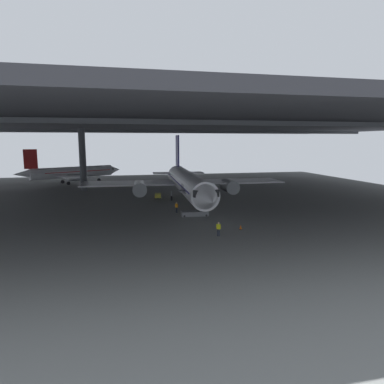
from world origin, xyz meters
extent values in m
plane|color=slate|center=(0.00, 0.00, 0.00)|extent=(110.00, 110.00, 0.00)
cylinder|color=#4C4F54|center=(-19.34, 20.98, 7.00)|extent=(1.46, 1.46, 14.00)
cube|color=#38383D|center=(0.00, 13.75, 14.60)|extent=(121.00, 99.00, 1.20)
cube|color=#4C4F54|center=(0.00, -11.00, 13.60)|extent=(115.50, 0.50, 0.70)
cube|color=#4C4F54|center=(0.00, 30.25, 13.60)|extent=(115.50, 0.50, 0.70)
cylinder|color=white|center=(0.48, 1.31, 3.64)|extent=(5.44, 30.58, 4.08)
cone|color=white|center=(-0.28, -15.73, 3.64)|extent=(4.21, 5.07, 4.00)
cube|color=black|center=(-0.16, -13.15, 4.15)|extent=(3.59, 3.01, 0.90)
cone|color=white|center=(1.24, 18.34, 4.05)|extent=(3.76, 6.68, 3.47)
cube|color=navy|center=(1.13, 15.76, 9.02)|extent=(0.44, 4.46, 6.68)
cube|color=white|center=(3.93, 14.52, 4.25)|extent=(5.34, 3.57, 0.16)
cube|color=white|center=(-1.78, 14.78, 4.25)|extent=(5.34, 3.57, 0.16)
cube|color=white|center=(11.27, 5.76, 3.23)|extent=(17.38, 8.18, 0.24)
cylinder|color=#9EA3A8|center=(9.12, 3.63, 2.52)|extent=(2.76, 5.41, 2.53)
cube|color=white|center=(-9.86, 6.70, 3.23)|extent=(17.38, 8.18, 0.24)
cylinder|color=#9EA3A8|center=(-7.92, 4.39, 2.52)|extent=(2.76, 5.41, 2.53)
cube|color=navy|center=(0.48, 1.31, 3.95)|extent=(5.42, 28.36, 0.16)
cylinder|color=#9EA3A8|center=(0.03, -8.89, 1.25)|extent=(0.20, 0.20, 1.15)
cylinder|color=black|center=(0.03, -8.89, 0.45)|extent=(0.34, 0.91, 0.90)
cylinder|color=#9EA3A8|center=(3.25, 4.15, 1.25)|extent=(0.20, 0.20, 1.15)
cylinder|color=black|center=(3.25, 4.15, 0.45)|extent=(0.34, 0.91, 0.90)
cylinder|color=#9EA3A8|center=(-2.02, 4.39, 1.25)|extent=(0.20, 0.20, 1.15)
cylinder|color=black|center=(-2.02, 4.39, 0.45)|extent=(0.34, 0.91, 0.90)
cube|color=slate|center=(-0.60, -9.05, 0.35)|extent=(4.08, 1.68, 0.70)
cube|color=slate|center=(-0.60, -9.05, 2.27)|extent=(3.79, 1.47, 3.24)
cube|color=slate|center=(-2.42, -8.96, 3.84)|extent=(1.16, 1.35, 0.12)
cylinder|color=black|center=(-2.45, -9.56, 4.34)|extent=(0.06, 0.06, 1.00)
cylinder|color=black|center=(-2.39, -8.37, 4.34)|extent=(0.06, 0.06, 1.00)
cylinder|color=black|center=(-2.27, -9.67, 0.15)|extent=(0.31, 0.13, 0.30)
cylinder|color=black|center=(-2.21, -8.27, 0.15)|extent=(0.31, 0.13, 0.30)
cylinder|color=black|center=(1.02, -9.82, 0.15)|extent=(0.31, 0.13, 0.30)
cylinder|color=black|center=(1.08, -8.42, 0.15)|extent=(0.31, 0.13, 0.30)
cylinder|color=#232838|center=(-0.18, -20.22, 0.42)|extent=(0.14, 0.14, 0.84)
cylinder|color=#232838|center=(-0.32, -20.10, 0.42)|extent=(0.14, 0.14, 0.84)
cube|color=yellow|center=(-0.25, -20.16, 1.13)|extent=(0.42, 0.40, 0.59)
cylinder|color=yellow|center=(-0.08, -20.31, 1.16)|extent=(0.09, 0.09, 0.56)
cylinder|color=yellow|center=(-0.43, -20.01, 1.16)|extent=(0.09, 0.09, 0.56)
sphere|color=beige|center=(-0.25, -20.16, 1.56)|extent=(0.23, 0.23, 0.23)
cylinder|color=#232838|center=(-2.96, -6.39, 0.43)|extent=(0.14, 0.14, 0.85)
cylinder|color=#232838|center=(-2.85, -6.53, 0.43)|extent=(0.14, 0.14, 0.85)
cube|color=orange|center=(-2.90, -6.46, 1.16)|extent=(0.39, 0.42, 0.60)
cylinder|color=orange|center=(-3.04, -6.28, 1.19)|extent=(0.09, 0.09, 0.57)
cylinder|color=orange|center=(-2.76, -6.64, 1.19)|extent=(0.09, 0.09, 0.57)
sphere|color=beige|center=(-2.90, -6.46, 1.59)|extent=(0.23, 0.23, 0.23)
cylinder|color=white|center=(-23.45, 35.34, 3.04)|extent=(20.16, 12.80, 2.87)
cone|color=white|center=(-12.93, 41.10, 3.04)|extent=(4.37, 4.12, 2.81)
cube|color=black|center=(-14.52, 40.23, 3.39)|extent=(2.94, 3.11, 0.63)
cone|color=white|center=(-33.97, 29.58, 3.32)|extent=(5.20, 4.35, 2.44)
cube|color=red|center=(-32.38, 30.45, 6.82)|extent=(2.86, 1.71, 4.70)
cube|color=white|center=(-32.66, 32.59, 3.47)|extent=(3.82, 4.33, 0.16)
cube|color=white|center=(-30.73, 29.06, 3.47)|extent=(3.82, 4.33, 0.16)
cube|color=white|center=(-30.06, 40.20, 2.75)|extent=(10.35, 13.04, 0.24)
cylinder|color=#9EA3A8|center=(-28.00, 39.69, 2.25)|extent=(4.13, 3.35, 1.78)
cube|color=white|center=(-22.92, 27.15, 2.75)|extent=(10.35, 13.04, 0.24)
cylinder|color=#9EA3A8|center=(-22.24, 29.16, 2.25)|extent=(4.13, 3.35, 1.78)
cube|color=red|center=(-23.45, 35.34, 3.25)|extent=(18.81, 12.10, 0.16)
cylinder|color=#9EA3A8|center=(-17.15, 38.79, 1.25)|extent=(0.20, 0.20, 1.15)
cylinder|color=black|center=(-17.15, 38.79, 0.45)|extent=(0.93, 0.70, 0.90)
cylinder|color=#9EA3A8|center=(-26.26, 36.12, 1.25)|extent=(0.20, 0.20, 1.15)
cylinder|color=black|center=(-26.26, 36.12, 0.45)|extent=(0.93, 0.70, 0.90)
cylinder|color=#9EA3A8|center=(-24.30, 32.55, 1.25)|extent=(0.20, 0.20, 1.15)
cylinder|color=black|center=(-24.30, 32.55, 0.45)|extent=(0.93, 0.70, 0.90)
cube|color=black|center=(3.38, -17.83, 0.02)|extent=(0.36, 0.36, 0.04)
cone|color=orange|center=(3.38, -17.83, 0.32)|extent=(0.30, 0.30, 0.56)
cube|color=yellow|center=(-4.19, 7.73, 0.55)|extent=(1.47, 2.34, 0.70)
cylinder|color=black|center=(-3.75, 6.86, 0.22)|extent=(0.24, 0.46, 0.44)
cylinder|color=black|center=(-4.84, 7.01, 0.22)|extent=(0.24, 0.46, 0.44)
cylinder|color=black|center=(-3.54, 8.45, 0.22)|extent=(0.24, 0.46, 0.44)
cylinder|color=black|center=(-4.63, 8.59, 0.22)|extent=(0.24, 0.46, 0.44)
camera|label=1|loc=(-11.28, -56.19, 10.94)|focal=30.96mm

